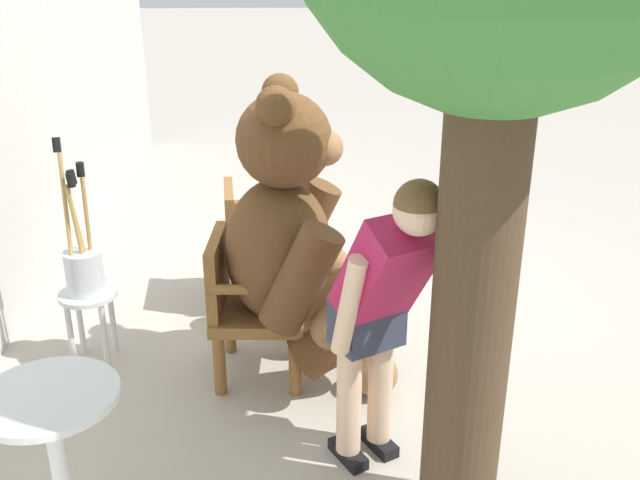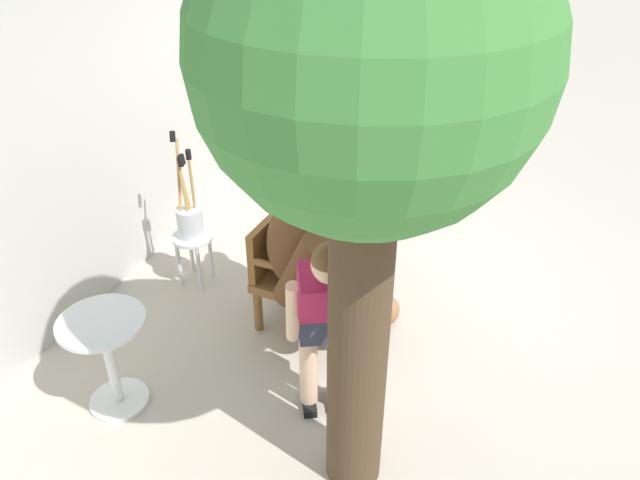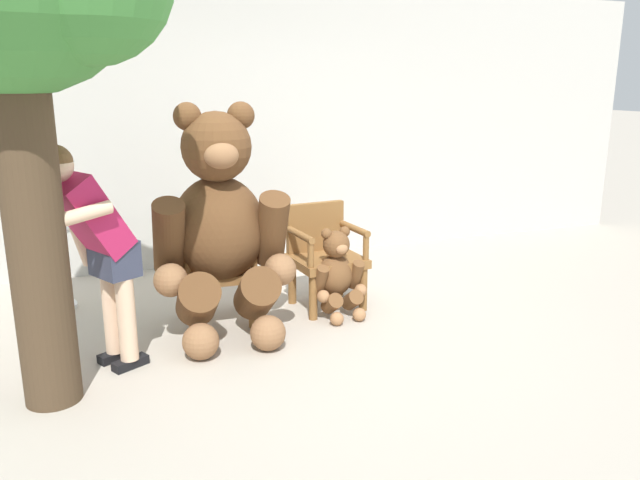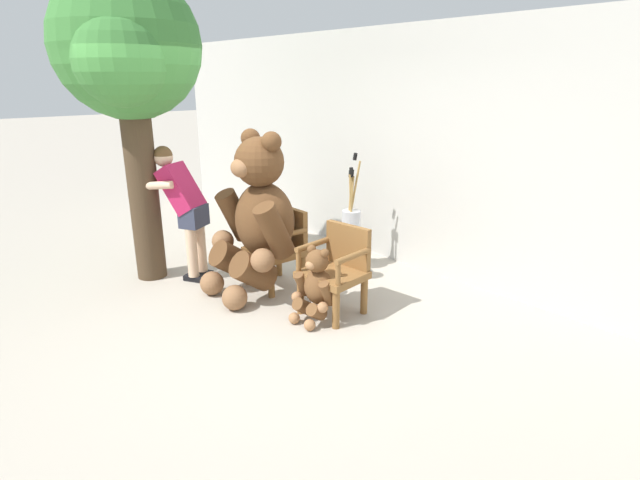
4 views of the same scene
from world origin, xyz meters
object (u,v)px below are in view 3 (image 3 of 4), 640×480
object	(u,v)px
wooden_chair_left	(216,263)
teddy_bear_large	(220,224)
brush_bucket	(212,216)
person_visitor	(95,239)
teddy_bear_small	(337,273)
wooden_chair_right	(324,253)
white_stool	(214,245)
round_side_table	(47,258)

from	to	relation	value
wooden_chair_left	teddy_bear_large	world-z (taller)	teddy_bear_large
wooden_chair_left	brush_bucket	size ratio (longest dim) A/B	0.92
teddy_bear_large	person_visitor	xyz separation A→B (m)	(-0.88, -0.38, 0.06)
teddy_bear_small	person_visitor	xyz separation A→B (m)	(-1.81, -0.38, 0.54)
wooden_chair_right	teddy_bear_small	size ratio (longest dim) A/B	1.17
wooden_chair_left	white_stool	bearing A→B (deg)	80.32
wooden_chair_left	wooden_chair_right	distance (m)	0.92
person_visitor	brush_bucket	distance (m)	1.94
round_side_table	teddy_bear_small	bearing A→B (deg)	-24.20
teddy_bear_small	white_stool	size ratio (longest dim) A/B	1.60
brush_bucket	round_side_table	bearing A→B (deg)	-170.07
teddy_bear_large	round_side_table	world-z (taller)	teddy_bear_large
teddy_bear_large	round_side_table	size ratio (longest dim) A/B	2.39
teddy_bear_large	person_visitor	bearing A→B (deg)	-156.46
teddy_bear_large	person_visitor	size ratio (longest dim) A/B	1.14
brush_bucket	teddy_bear_large	bearing A→B (deg)	-97.83
teddy_bear_small	person_visitor	distance (m)	1.93
wooden_chair_left	person_visitor	bearing A→B (deg)	-143.44
teddy_bear_large	wooden_chair_left	bearing A→B (deg)	88.60
white_stool	person_visitor	bearing A→B (deg)	-123.03
wooden_chair_left	teddy_bear_large	size ratio (longest dim) A/B	0.50
white_stool	teddy_bear_large	bearing A→B (deg)	-97.85
person_visitor	wooden_chair_right	bearing A→B (deg)	20.04
wooden_chair_left	person_visitor	distance (m)	1.19
white_stool	wooden_chair_right	bearing A→B (deg)	-51.83
teddy_bear_small	round_side_table	world-z (taller)	teddy_bear_small
person_visitor	round_side_table	world-z (taller)	person_visitor
person_visitor	brush_bucket	xyz separation A→B (m)	(1.05, 1.61, -0.26)
wooden_chair_right	brush_bucket	distance (m)	1.23
person_visitor	white_stool	xyz separation A→B (m)	(1.05, 1.61, -0.55)
wooden_chair_left	wooden_chair_right	size ratio (longest dim) A/B	1.00
wooden_chair_right	white_stool	xyz separation A→B (m)	(-0.75, 0.96, -0.11)
wooden_chair_right	white_stool	distance (m)	1.22
brush_bucket	round_side_table	world-z (taller)	brush_bucket
teddy_bear_small	round_side_table	bearing A→B (deg)	155.80
wooden_chair_left	round_side_table	bearing A→B (deg)	150.95
wooden_chair_right	person_visitor	size ratio (longest dim) A/B	0.57
brush_bucket	teddy_bear_small	bearing A→B (deg)	-58.39
person_visitor	teddy_bear_large	bearing A→B (deg)	23.54
brush_bucket	round_side_table	xyz separation A→B (m)	(-1.43, -0.25, -0.20)
round_side_table	person_visitor	bearing A→B (deg)	-74.22
person_visitor	wooden_chair_left	bearing A→B (deg)	36.56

